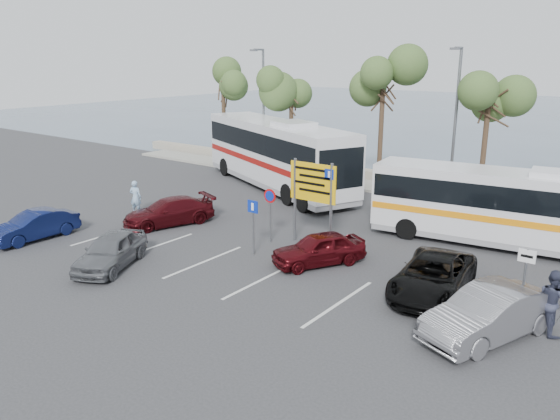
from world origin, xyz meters
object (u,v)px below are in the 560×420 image
Objects in this scene: street_lamp_right at (455,117)px; coach_bus_left at (276,156)px; car_maroon at (169,212)px; car_red at (319,249)px; suv_black at (433,276)px; pedestrian_near at (136,197)px; car_blue at (34,226)px; car_silver_b at (490,314)px; coach_bus_right at (507,210)px; pedestrian_far at (553,302)px; car_silver_a at (111,251)px; street_lamp_left at (263,104)px; direction_sign at (313,189)px.

street_lamp_right reaches higher than coach_bus_left.
car_maroon reaches higher than car_red.
suv_black is 2.75× the size of pedestrian_near.
car_red is 2.13× the size of pedestrian_near.
car_silver_b is at bearing 9.92° from car_blue.
coach_bus_left is (-9.50, -3.05, -2.65)m from street_lamp_right.
coach_bus_right is 6.52× the size of pedestrian_near.
coach_bus_right reaches higher than suv_black.
pedestrian_far is at bearing 12.95° from car_blue.
pedestrian_far is at bearing 26.20° from car_red.
suv_black is (10.60, 5.00, 0.00)m from car_silver_a.
pedestrian_far reaches higher than pedestrian_near.
street_lamp_left reaches higher than car_red.
coach_bus_right is at bearing 34.67° from car_blue.
car_blue is (-12.00, -17.02, -3.98)m from street_lamp_right.
car_blue is at bearing -146.20° from direction_sign.
car_blue is 5.83m from car_maroon.
street_lamp_left is at bearing 14.78° from pedestrian_far.
direction_sign is at bearing 166.31° from pedestrian_near.
street_lamp_left reaches higher than coach_bus_right.
street_lamp_right is 2.23× the size of direction_sign.
street_lamp_left is 24.14m from car_silver_b.
pedestrian_far is at bearing 18.63° from car_maroon.
suv_black is 2.44× the size of pedestrian_far.
car_silver_a is at bearing -134.32° from coach_bus_right.
direction_sign reaches higher than coach_bus_right.
pedestrian_far is at bearing 155.65° from pedestrian_near.
pedestrian_far is (19.73, 4.50, 0.35)m from car_blue.
car_blue is (-16.50, -11.37, -0.96)m from coach_bus_right.
street_lamp_left is 1.00× the size of street_lamp_right.
street_lamp_right is 15.53m from car_maroon.
street_lamp_right reaches higher than pedestrian_near.
car_blue is 0.80× the size of suv_black.
car_red is 0.83× the size of car_silver_b.
car_silver_b is at bearing -35.50° from street_lamp_left.
direction_sign is 7.43m from car_maroon.
coach_bus_right is at bearing 81.27° from car_red.
car_blue is at bearing -170.79° from suv_black.
pedestrian_near is (-11.19, 0.25, 0.23)m from car_red.
suv_black is 1.06× the size of car_silver_b.
pedestrian_near is (-5.14, 5.25, 0.20)m from car_silver_a.
suv_black is at bearing -71.59° from street_lamp_right.
car_silver_a is 0.89× the size of car_maroon.
car_red is (-0.54, -12.02, -3.98)m from street_lamp_right.
car_silver_a is at bearing -110.80° from car_red.
street_lamp_right is 10.32m from coach_bus_left.
coach_bus_left is 14.25m from car_blue.
car_silver_b is 2.29× the size of pedestrian_far.
suv_black is at bearing -94.49° from coach_bus_right.
street_lamp_right reaches higher than car_silver_b.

